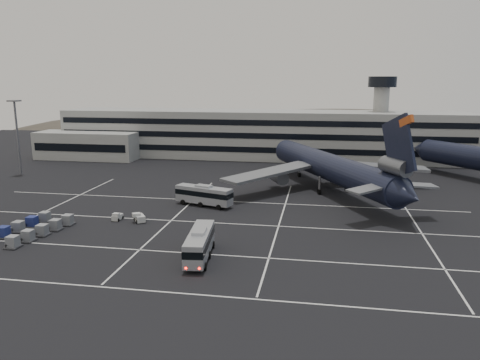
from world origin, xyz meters
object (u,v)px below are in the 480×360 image
trijet_main (331,167)px  tug_a (117,217)px  uld_cluster (30,229)px  bus_near (200,243)px  bus_far (204,194)px

trijet_main → tug_a: trijet_main is taller
tug_a → uld_cluster: (-10.05, -8.94, 0.25)m
tug_a → uld_cluster: bearing=-135.5°
bus_near → tug_a: 22.97m
trijet_main → tug_a: 44.77m
trijet_main → bus_near: trijet_main is taller
bus_near → tug_a: bus_near is taller
tug_a → uld_cluster: 13.46m
bus_far → uld_cluster: (-22.13, -20.46, -1.32)m
trijet_main → tug_a: (-35.41, -27.00, -4.66)m
trijet_main → bus_far: size_ratio=4.70×
trijet_main → bus_far: bearing=-173.1°
bus_far → uld_cluster: 30.16m
uld_cluster → bus_far: bearing=42.8°
bus_near → tug_a: (-18.00, 14.18, -1.58)m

